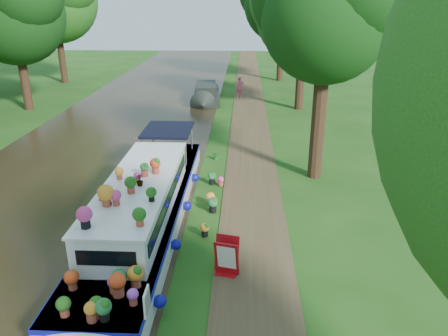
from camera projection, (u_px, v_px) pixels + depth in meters
ground at (219, 206)px, 15.54m from camera, size 100.00×100.00×0.00m
canal_water at (54, 203)px, 15.80m from camera, size 10.00×100.00×0.02m
towpath at (252, 207)px, 15.48m from camera, size 2.20×100.00×0.03m
plant_boat at (141, 210)px, 13.36m from camera, size 2.29×13.52×2.24m
tree_near_overhang at (327, 8)px, 15.84m from camera, size 5.52×5.28×8.99m
tree_near_mid at (304, 7)px, 27.06m from camera, size 6.90×6.60×9.40m
tree_far_c at (13, 5)px, 26.88m from camera, size 7.13×6.82×9.59m
second_boat at (206, 94)px, 31.53m from camera, size 2.24×6.42×1.22m
sandwich_board at (227, 258)px, 11.55m from camera, size 0.68×0.64×1.02m
pedestrian_pink at (240, 87)px, 32.13m from camera, size 0.63×0.47×1.57m
verge_plant at (216, 156)px, 20.02m from camera, size 0.39×0.36×0.37m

